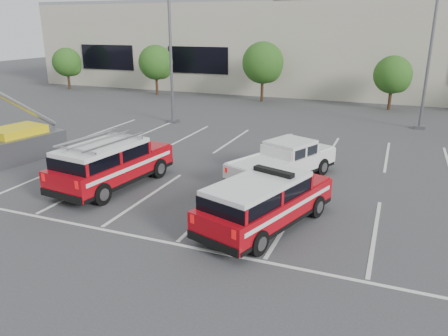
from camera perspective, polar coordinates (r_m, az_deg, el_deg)
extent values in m
plane|color=#39393C|center=(15.38, -1.40, -5.26)|extent=(120.00, 120.00, 0.00)
cube|color=silver|center=(19.32, 3.85, -0.28)|extent=(23.00, 15.00, 0.01)
cube|color=beige|center=(45.34, 15.24, 14.95)|extent=(60.00, 15.00, 8.00)
cube|color=gray|center=(45.34, 15.70, 20.18)|extent=(60.00, 15.00, 0.30)
cylinder|color=#3F2B19|center=(46.75, -19.59, 10.63)|extent=(0.24, 0.24, 1.51)
sphere|color=#1E4713|center=(46.58, -19.84, 12.87)|extent=(2.77, 2.77, 2.77)
sphere|color=#1E4713|center=(46.50, -19.24, 12.40)|extent=(1.85, 1.85, 1.85)
cylinder|color=#3F2B19|center=(40.91, -8.76, 10.61)|extent=(0.24, 0.24, 1.67)
sphere|color=#1E4713|center=(40.69, -8.91, 13.47)|extent=(3.07, 3.07, 3.07)
sphere|color=#1E4713|center=(40.70, -8.23, 12.84)|extent=(2.05, 2.05, 2.05)
cylinder|color=#3F2B19|center=(36.89, 4.99, 10.06)|extent=(0.24, 0.24, 1.84)
sphere|color=#1E4713|center=(36.64, 5.09, 13.54)|extent=(3.37, 3.37, 3.37)
sphere|color=#1E4713|center=(36.76, 5.77, 12.74)|extent=(2.24, 2.24, 2.24)
cylinder|color=#3F2B19|center=(35.36, 20.83, 8.34)|extent=(0.24, 0.24, 1.51)
sphere|color=#1E4713|center=(35.13, 21.17, 11.30)|extent=(2.77, 2.77, 2.77)
sphere|color=#1E4713|center=(35.37, 21.76, 10.58)|extent=(1.85, 1.85, 1.85)
cube|color=#59595E|center=(29.04, -6.65, 6.15)|extent=(0.60, 0.60, 0.20)
cylinder|color=#59595E|center=(28.43, -7.02, 15.84)|extent=(0.18, 0.18, 10.00)
cube|color=#59595E|center=(29.60, 24.15, 4.89)|extent=(0.60, 0.60, 0.20)
cylinder|color=#59595E|center=(29.01, 25.43, 14.33)|extent=(0.18, 0.18, 10.00)
cube|color=#9B0710|center=(13.85, 5.57, -4.87)|extent=(3.40, 5.50, 0.79)
cube|color=black|center=(13.27, 4.49, -3.10)|extent=(2.78, 4.02, 0.41)
cube|color=silver|center=(13.17, 4.52, -1.96)|extent=(2.73, 3.94, 0.15)
cube|color=black|center=(13.75, 6.50, -0.47)|extent=(1.40, 0.68, 0.14)
cube|color=silver|center=(18.07, 7.66, 0.51)|extent=(3.69, 5.43, 0.75)
cube|color=black|center=(18.27, 8.64, 2.52)|extent=(2.23, 2.32, 0.39)
cube|color=silver|center=(18.20, 8.68, 3.33)|extent=(2.18, 2.27, 0.14)
cube|color=#9B0710|center=(17.75, -14.32, 0.10)|extent=(2.68, 5.42, 0.86)
cube|color=black|center=(17.21, -15.64, 1.70)|extent=(2.31, 3.78, 0.45)
cube|color=silver|center=(17.13, -15.72, 2.68)|extent=(2.26, 3.70, 0.16)
cube|color=#A5A5A8|center=(17.06, -15.80, 3.61)|extent=(2.33, 3.43, 0.06)
cube|color=#59595E|center=(23.16, -25.16, 2.61)|extent=(2.97, 4.12, 1.15)
cube|color=yellow|center=(23.00, -25.40, 4.35)|extent=(2.08, 2.57, 0.42)
cylinder|color=#A5A5A8|center=(23.14, -24.44, 7.08)|extent=(0.83, 3.04, 2.24)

